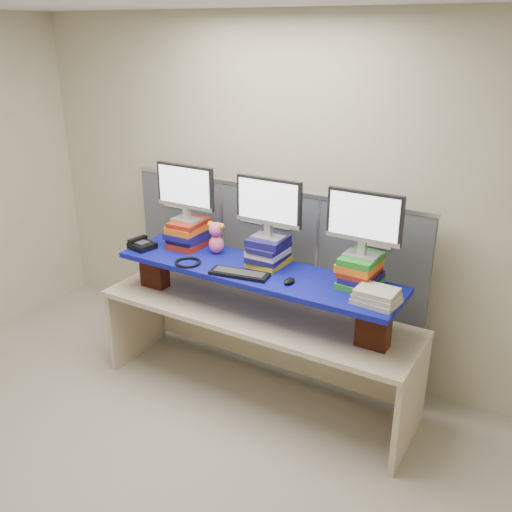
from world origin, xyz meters
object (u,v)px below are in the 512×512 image
Objects in this scene: monitor_center at (269,205)px; monitor_right at (364,220)px; keyboard at (239,274)px; desk_phone at (142,245)px; blue_board at (256,271)px; desk at (256,328)px; monitor_left at (185,189)px.

monitor_right is at bearing -0.00° from monitor_center.
keyboard is 0.94m from desk_phone.
monitor_center is 1.12m from desk_phone.
desk_phone is (-0.98, -0.12, 0.05)m from blue_board.
keyboard is 2.11× the size of desk_phone.
monitor_right is (0.73, 0.13, 0.93)m from desk.
monitor_left is 1.00× the size of monitor_center.
blue_board is 0.98m from desk_phone.
blue_board is at bearing 64.76° from keyboard.
monitor_right is 2.44× the size of desk_phone.
monitor_center is 1.15× the size of keyboard.
monitor_center reaches higher than blue_board.
monitor_left is at bearing 180.00° from monitor_right.
keyboard is at bearing -22.65° from monitor_left.
monitor_right is (1.43, 0.02, -0.00)m from monitor_left.
blue_board is 0.85m from monitor_left.
monitor_center is at bearing 180.00° from monitor_right.
desk_phone is at bearing 167.11° from keyboard.
desk is 0.51m from keyboard.
keyboard is (0.66, -0.26, -0.45)m from monitor_left.
monitor_right is at bearing 9.17° from desk.
monitor_right reaches higher than desk.
desk_phone is (-0.28, -0.22, -0.43)m from monitor_left.
blue_board is (0.00, 0.00, 0.46)m from desk.
keyboard is (-0.04, -0.15, 0.49)m from desk.
monitor_left is at bearing 170.31° from desk.
desk is at bearing -105.14° from monitor_center.
monitor_right is at bearing 9.60° from keyboard.
monitor_right is (0.73, 0.13, 0.48)m from blue_board.
blue_board is at bearing -170.83° from monitor_right.
desk is at bearing -104.97° from blue_board.
monitor_center is 1.00× the size of monitor_right.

